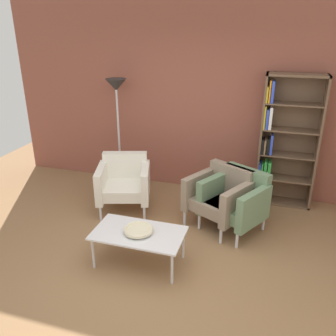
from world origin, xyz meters
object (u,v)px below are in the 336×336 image
(decorative_bowl, at_px, (138,230))
(armchair_spare_guest, at_px, (236,199))
(armchair_corner_red, at_px, (220,196))
(armchair_by_bookshelf, at_px, (124,182))
(coffee_table_low, at_px, (139,235))
(bookshelf_tall, at_px, (283,144))
(floor_lamp_torchiere, at_px, (117,98))

(decorative_bowl, xyz_separation_m, armchair_spare_guest, (0.93, 1.06, -0.02))
(armchair_corner_red, distance_m, armchair_by_bookshelf, 1.39)
(coffee_table_low, relative_size, decorative_bowl, 3.12)
(coffee_table_low, xyz_separation_m, decorative_bowl, (-0.00, 0.00, 0.07))
(decorative_bowl, bearing_deg, coffee_table_low, -45.00)
(bookshelf_tall, bearing_deg, armchair_corner_red, -129.21)
(decorative_bowl, distance_m, armchair_by_bookshelf, 1.32)
(armchair_corner_red, bearing_deg, armchair_by_bookshelf, -153.75)
(bookshelf_tall, xyz_separation_m, armchair_by_bookshelf, (-2.11, -0.85, -0.50))
(bookshelf_tall, xyz_separation_m, armchair_spare_guest, (-0.52, -0.94, -0.50))
(decorative_bowl, xyz_separation_m, floor_lamp_torchiere, (-1.04, 1.87, 1.01))
(floor_lamp_torchiere, bearing_deg, decorative_bowl, -60.79)
(coffee_table_low, height_order, armchair_corner_red, armchair_corner_red)
(coffee_table_low, distance_m, armchair_corner_red, 1.32)
(bookshelf_tall, height_order, armchair_by_bookshelf, bookshelf_tall)
(armchair_corner_red, relative_size, armchair_by_bookshelf, 1.06)
(decorative_bowl, height_order, armchair_by_bookshelf, armchair_by_bookshelf)
(coffee_table_low, bearing_deg, floor_lamp_torchiere, 119.21)
(decorative_bowl, relative_size, armchair_by_bookshelf, 0.37)
(coffee_table_low, bearing_deg, decorative_bowl, 135.00)
(bookshelf_tall, height_order, coffee_table_low, bookshelf_tall)
(coffee_table_low, distance_m, decorative_bowl, 0.07)
(armchair_corner_red, relative_size, armchair_spare_guest, 1.00)
(armchair_spare_guest, height_order, floor_lamp_torchiere, floor_lamp_torchiere)
(bookshelf_tall, relative_size, armchair_corner_red, 2.05)
(bookshelf_tall, distance_m, armchair_spare_guest, 1.18)
(armchair_by_bookshelf, bearing_deg, decorative_bowl, -77.08)
(decorative_bowl, relative_size, floor_lamp_torchiere, 0.18)
(decorative_bowl, bearing_deg, armchair_by_bookshelf, 120.12)
(coffee_table_low, bearing_deg, armchair_corner_red, 56.70)
(bookshelf_tall, bearing_deg, floor_lamp_torchiere, -177.11)
(bookshelf_tall, distance_m, armchair_corner_red, 1.26)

